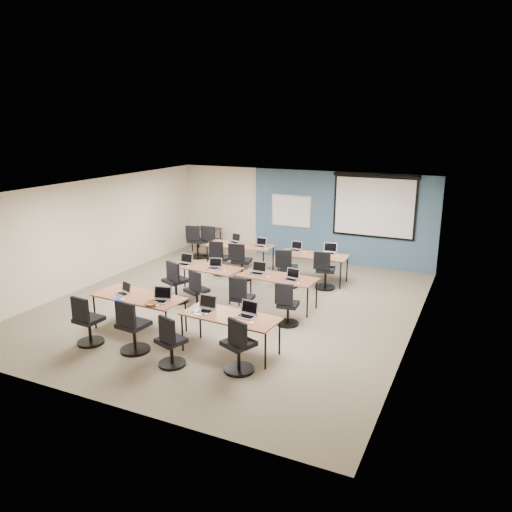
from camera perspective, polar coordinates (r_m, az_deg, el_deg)
The scene contains 58 objects.
floor at distance 11.60m, azimuth -2.67°, elevation -5.59°, with size 8.00×9.00×0.02m, color #6B6354.
ceiling at distance 10.93m, azimuth -2.85°, elevation 7.74°, with size 8.00×9.00×0.02m, color white.
wall_back at distance 15.22m, azimuth 5.19°, elevation 4.71°, with size 8.00×0.04×2.70m, color beige.
wall_front at distance 7.71m, azimuth -18.67°, elevation -6.77°, with size 8.00×0.04×2.70m, color beige.
wall_left at distance 13.49m, azimuth -17.98°, elevation 2.64°, with size 0.04×9.00×2.70m, color beige.
wall_right at distance 10.03m, azimuth 17.91°, elevation -1.60°, with size 0.04×9.00×2.70m, color beige.
blue_accent_panel at distance 14.82m, azimuth 9.71°, elevation 4.27°, with size 5.50×0.04×2.70m, color #3D5977.
whiteboard at distance 15.24m, azimuth 4.04°, elevation 5.13°, with size 1.28×0.03×0.98m.
projector_screen at distance 14.45m, azimuth 13.38°, elevation 5.95°, with size 2.40×0.10×1.82m.
training_table_front_left at distance 10.29m, azimuth -13.24°, elevation -4.70°, with size 1.88×0.78×0.73m.
training_table_front_right at distance 9.08m, azimuth -2.95°, elevation -7.07°, with size 1.79×0.75×0.73m.
training_table_mid_left at distance 12.05m, azimuth -5.79°, elevation -1.42°, with size 1.74×0.73×0.73m.
training_table_mid_right at distance 11.24m, azimuth 2.50°, elevation -2.59°, with size 1.77×0.74×0.73m.
training_table_back_left at distance 14.05m, azimuth -1.85°, elevation 1.10°, with size 1.88×0.78×0.73m.
training_table_back_right at distance 13.13m, azimuth 6.54°, elevation -0.03°, with size 1.79×0.75×0.73m.
laptop_0 at distance 10.47m, azimuth -14.85°, elevation -3.89°, with size 0.30×0.26×0.23m.
mouse_0 at distance 10.13m, azimuth -15.02°, elevation -4.82°, with size 0.06×0.10×0.04m, color white.
task_chair_0 at distance 10.01m, azimuth -18.72°, elevation -7.43°, with size 0.51×0.51×0.99m.
laptop_1 at distance 9.89m, azimuth -10.90°, elevation -4.72°, with size 0.36×0.31×0.27m.
mouse_1 at distance 9.67m, azimuth -11.27°, elevation -5.55°, with size 0.06×0.10×0.04m, color white.
task_chair_1 at distance 9.45m, azimuth -13.96°, elevation -8.29°, with size 0.55×0.55×1.03m.
laptop_2 at distance 9.30m, azimuth -5.81°, elevation -5.83°, with size 0.36×0.31×0.27m.
mouse_2 at distance 9.12m, azimuth -5.73°, elevation -6.64°, with size 0.06×0.10×0.04m, color white.
task_chair_2 at distance 8.82m, azimuth -9.76°, elevation -10.05°, with size 0.49×0.48×0.97m.
laptop_3 at distance 9.01m, azimuth -1.00°, elevation -6.48°, with size 0.34×0.29×0.26m.
mouse_3 at distance 8.71m, azimuth -0.53°, elevation -7.65°, with size 0.07×0.10×0.04m, color white.
task_chair_3 at distance 8.50m, azimuth -2.01°, elevation -10.66°, with size 0.56×0.53×1.01m.
laptop_4 at distance 12.27m, azimuth -8.15°, elevation -0.66°, with size 0.34×0.29×0.26m.
mouse_4 at distance 12.02m, azimuth -7.78°, elevation -1.24°, with size 0.06×0.09×0.03m, color white.
task_chair_4 at distance 11.75m, azimuth -9.20°, elevation -3.31°, with size 0.57×0.54×1.02m.
laptop_5 at distance 11.87m, azimuth -4.83°, elevation -1.13°, with size 0.31×0.26×0.23m.
mouse_5 at distance 11.64m, azimuth -3.58°, elevation -1.68°, with size 0.06×0.09×0.03m, color white.
task_chair_5 at distance 11.16m, azimuth -6.82°, elevation -4.36°, with size 0.52×0.49×0.98m.
laptop_6 at distance 11.44m, azimuth 0.20°, elevation -1.68°, with size 0.34×0.29×0.26m.
mouse_6 at distance 11.17m, azimuth 1.43°, elevation -2.39°, with size 0.06×0.10×0.04m, color white.
task_chair_6 at distance 10.67m, azimuth -1.66°, elevation -5.23°, with size 0.48×0.48×0.96m.
laptop_7 at distance 11.02m, azimuth 4.11°, elevation -2.41°, with size 0.31×0.27×0.24m.
mouse_7 at distance 10.77m, azimuth 4.86°, elevation -3.13°, with size 0.06×0.09×0.03m, color white.
task_chair_7 at distance 10.36m, azimuth 3.54°, elevation -5.94°, with size 0.46×0.46×0.95m.
laptop_8 at distance 14.32m, azimuth -2.45°, elevation 1.81°, with size 0.34×0.29×0.26m.
mouse_8 at distance 13.97m, azimuth -2.27°, elevation 1.25°, with size 0.06×0.10×0.04m, color white.
task_chair_8 at distance 13.72m, azimuth -4.16°, elevation -0.55°, with size 0.48×0.48×0.96m.
laptop_9 at distance 13.86m, azimuth 0.48°, elevation 1.35°, with size 0.31×0.26×0.24m.
mouse_9 at distance 13.59m, azimuth 1.13°, elevation 0.85°, with size 0.06×0.10×0.03m, color white.
task_chair_9 at distance 13.23m, azimuth -1.78°, elevation -1.00°, with size 0.54×0.54×1.02m.
laptop_10 at distance 13.48m, azimuth 4.55°, elevation 0.89°, with size 0.31×0.26×0.24m.
mouse_10 at distance 13.30m, azimuth 5.54°, elevation 0.46°, with size 0.06×0.09×0.03m, color white.
task_chair_10 at distance 12.70m, azimuth 3.62°, elevation -1.77°, with size 0.54×0.51×0.99m.
laptop_11 at distance 13.29m, azimuth 8.37°, elevation 0.59°, with size 0.36×0.30×0.27m.
mouse_11 at distance 13.01m, azimuth 9.19°, elevation -0.01°, with size 0.06×0.09×0.03m, color white.
task_chair_11 at distance 12.64m, azimuth 7.83°, elevation -1.97°, with size 0.51×0.51×0.99m.
blue_mousepad at distance 10.19m, azimuth -15.53°, elevation -4.80°, with size 0.22×0.18×0.01m, color #143DA0.
snack_bowl at distance 9.71m, azimuth -11.98°, elevation -5.38°, with size 0.28×0.28×0.07m, color brown.
snack_plate at distance 9.18m, azimuth -6.64°, elevation -6.55°, with size 0.18×0.18×0.01m, color white.
coffee_cup at distance 9.21m, azimuth -6.49°, elevation -6.27°, with size 0.06×0.06×0.05m, color white.
utility_table at distance 16.23m, azimuth -5.73°, elevation 2.88°, with size 0.95×0.53×0.75m.
spare_chair_a at distance 15.39m, azimuth -5.13°, elevation 1.32°, with size 0.56×0.56×1.03m.
spare_chair_b at distance 15.46m, azimuth -6.83°, elevation 1.34°, with size 0.56×0.56×1.04m.
Camera 1 is at (5.08, -9.57, 4.15)m, focal length 35.00 mm.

